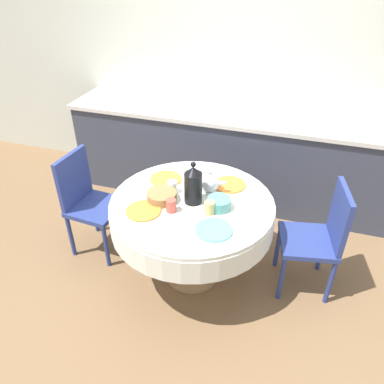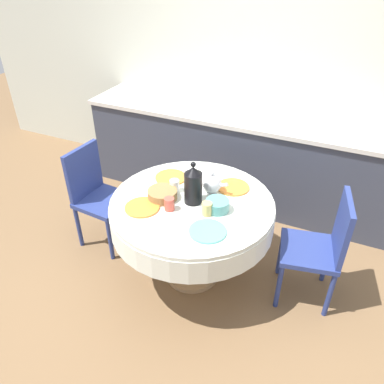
% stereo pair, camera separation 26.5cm
% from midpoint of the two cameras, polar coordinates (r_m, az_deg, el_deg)
% --- Properties ---
extents(ground_plane, '(12.00, 12.00, 0.00)m').
position_cam_midpoint_polar(ground_plane, '(3.17, 2.45, -12.37)').
color(ground_plane, brown).
extents(wall_back, '(7.00, 0.05, 2.60)m').
position_cam_midpoint_polar(wall_back, '(3.87, 12.53, 18.24)').
color(wall_back, beige).
rests_on(wall_back, ground_plane).
extents(kitchen_counter, '(3.24, 0.64, 0.93)m').
position_cam_midpoint_polar(kitchen_counter, '(3.87, 9.83, 5.13)').
color(kitchen_counter, '#383D4C').
rests_on(kitchen_counter, ground_plane).
extents(dining_table, '(1.20, 1.20, 0.73)m').
position_cam_midpoint_polar(dining_table, '(2.77, 2.74, -3.65)').
color(dining_table, tan).
rests_on(dining_table, ground_plane).
extents(chair_left, '(0.47, 0.47, 0.90)m').
position_cam_midpoint_polar(chair_left, '(2.86, 21.68, -7.65)').
color(chair_left, navy).
rests_on(chair_left, ground_plane).
extents(chair_right, '(0.43, 0.43, 0.90)m').
position_cam_midpoint_polar(chair_right, '(3.27, -12.18, -0.12)').
color(chair_right, navy).
rests_on(chair_right, ground_plane).
extents(plate_near_left, '(0.25, 0.25, 0.01)m').
position_cam_midpoint_polar(plate_near_left, '(2.63, -4.75, -2.44)').
color(plate_near_left, orange).
rests_on(plate_near_left, dining_table).
extents(cup_near_left, '(0.07, 0.07, 0.09)m').
position_cam_midpoint_polar(cup_near_left, '(2.58, -0.56, -1.94)').
color(cup_near_left, '#CC4C3D').
rests_on(cup_near_left, dining_table).
extents(plate_near_right, '(0.25, 0.25, 0.01)m').
position_cam_midpoint_polar(plate_near_right, '(2.42, 5.55, -6.08)').
color(plate_near_right, '#60BCB7').
rests_on(plate_near_right, dining_table).
extents(cup_near_right, '(0.07, 0.07, 0.09)m').
position_cam_midpoint_polar(cup_near_right, '(2.55, 5.26, -2.67)').
color(cup_near_right, '#DBB766').
rests_on(cup_near_right, dining_table).
extents(plate_far_left, '(0.25, 0.25, 0.01)m').
position_cam_midpoint_polar(plate_far_left, '(2.95, -0.70, 2.16)').
color(plate_far_left, orange).
rests_on(plate_far_left, dining_table).
extents(cup_far_left, '(0.07, 0.07, 0.09)m').
position_cam_midpoint_polar(cup_far_left, '(2.77, 0.04, 0.87)').
color(cup_far_left, white).
rests_on(cup_far_left, dining_table).
extents(plate_far_right, '(0.25, 0.25, 0.01)m').
position_cam_midpoint_polar(plate_far_right, '(2.87, 8.93, 0.67)').
color(plate_far_right, orange).
rests_on(plate_far_right, dining_table).
extents(cup_far_right, '(0.07, 0.07, 0.09)m').
position_cam_midpoint_polar(cup_far_right, '(2.79, 5.19, 0.97)').
color(cup_far_right, white).
rests_on(cup_far_right, dining_table).
extents(coffee_carafe, '(0.13, 0.13, 0.33)m').
position_cam_midpoint_polar(coffee_carafe, '(2.61, 3.08, 0.98)').
color(coffee_carafe, black).
rests_on(coffee_carafe, dining_table).
extents(teapot, '(0.20, 0.14, 0.19)m').
position_cam_midpoint_polar(teapot, '(2.75, 5.82, 1.21)').
color(teapot, white).
rests_on(teapot, dining_table).
extents(bread_basket, '(0.22, 0.22, 0.07)m').
position_cam_midpoint_polar(bread_basket, '(2.71, -1.74, -0.43)').
color(bread_basket, olive).
rests_on(bread_basket, dining_table).
extents(fruit_bowl, '(0.16, 0.16, 0.08)m').
position_cam_midpoint_polar(fruit_bowl, '(2.60, 6.82, -2.11)').
color(fruit_bowl, '#569993').
rests_on(fruit_bowl, dining_table).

